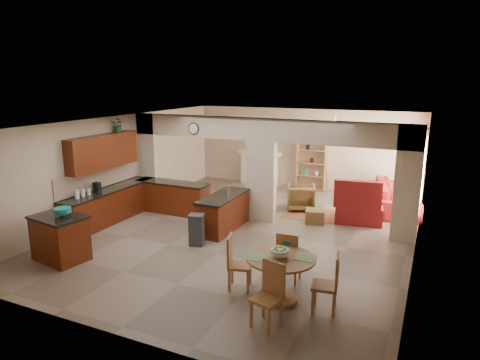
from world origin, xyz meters
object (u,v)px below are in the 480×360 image
at_px(sofa, 396,196).
at_px(kitchen_island, 60,238).
at_px(armchair, 301,197).
at_px(dining_table, 281,272).

bearing_deg(sofa, kitchen_island, 126.87).
height_order(sofa, armchair, sofa).
height_order(kitchen_island, armchair, kitchen_island).
relative_size(dining_table, sofa, 0.44).
bearing_deg(dining_table, armchair, 103.07).
bearing_deg(armchair, sofa, -172.73).
bearing_deg(kitchen_island, sofa, 57.28).
height_order(dining_table, sofa, dining_table).
distance_m(kitchen_island, dining_table, 4.88).
height_order(kitchen_island, dining_table, kitchen_island).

